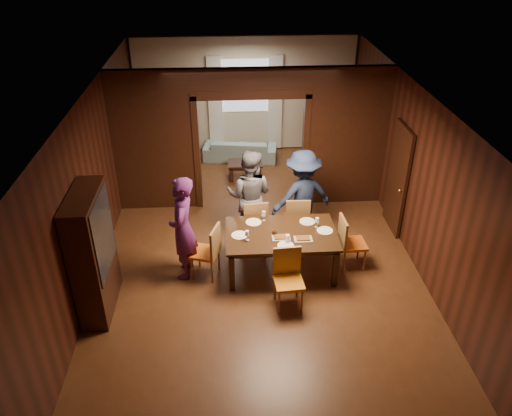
{
  "coord_description": "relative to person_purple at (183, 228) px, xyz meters",
  "views": [
    {
      "loc": [
        -0.48,
        -7.67,
        5.35
      ],
      "look_at": [
        -0.03,
        -0.4,
        1.05
      ],
      "focal_mm": 35.0,
      "sensor_mm": 36.0,
      "label": 1
    }
  ],
  "objects": [
    {
      "name": "person_navy",
      "position": [
        2.11,
        1.0,
        -0.02
      ],
      "size": [
        1.29,
        0.97,
        1.78
      ],
      "primitive_type": "imported",
      "rotation": [
        0.0,
        0.0,
        3.44
      ],
      "color": "#19233E",
      "rests_on": "floor"
    },
    {
      "name": "coffee_table",
      "position": [
        1.17,
        3.54,
        -0.71
      ],
      "size": [
        0.8,
        0.5,
        0.4
      ],
      "primitive_type": "cube",
      "color": "black",
      "rests_on": "floor"
    },
    {
      "name": "floor",
      "position": [
        1.25,
        0.75,
        -0.91
      ],
      "size": [
        9.0,
        9.0,
        0.0
      ],
      "primitive_type": "plane",
      "color": "#4C2E15",
      "rests_on": "ground"
    },
    {
      "name": "wineglass_far",
      "position": [
        1.36,
        0.41,
        -0.06
      ],
      "size": [
        0.08,
        0.08,
        0.18
      ],
      "primitive_type": null,
      "color": "silver",
      "rests_on": "dining_table"
    },
    {
      "name": "curtain_right",
      "position": [
        2.0,
        5.15,
        0.34
      ],
      "size": [
        0.35,
        0.06,
        2.4
      ],
      "primitive_type": "cube",
      "color": "white",
      "rests_on": "back_wall"
    },
    {
      "name": "chair_near",
      "position": [
        1.65,
        -0.92,
        -0.43
      ],
      "size": [
        0.47,
        0.47,
        0.97
      ],
      "primitive_type": null,
      "rotation": [
        0.0,
        0.0,
        0.07
      ],
      "color": "orange",
      "rests_on": "floor"
    },
    {
      "name": "platter_b",
      "position": [
        1.96,
        -0.22,
        -0.14
      ],
      "size": [
        0.3,
        0.2,
        0.04
      ],
      "primitive_type": "cube",
      "color": "gray",
      "rests_on": "dining_table"
    },
    {
      "name": "tumbler",
      "position": [
        1.69,
        -0.29,
        -0.08
      ],
      "size": [
        0.07,
        0.07,
        0.14
      ],
      "primitive_type": "cylinder",
      "color": "silver",
      "rests_on": "dining_table"
    },
    {
      "name": "wineglass_right",
      "position": [
        2.25,
        0.14,
        -0.06
      ],
      "size": [
        0.08,
        0.08,
        0.18
      ],
      "primitive_type": null,
      "color": "silver",
      "rests_on": "dining_table"
    },
    {
      "name": "dining_table",
      "position": [
        1.63,
        -0.0,
        -0.53
      ],
      "size": [
        1.85,
        1.15,
        0.76
      ],
      "primitive_type": "cube",
      "color": "black",
      "rests_on": "floor"
    },
    {
      "name": "chair_left",
      "position": [
        0.34,
        -0.06,
        -0.43
      ],
      "size": [
        0.56,
        0.56,
        0.97
      ],
      "primitive_type": null,
      "rotation": [
        0.0,
        0.0,
        -1.89
      ],
      "color": "orange",
      "rests_on": "floor"
    },
    {
      "name": "person_purple",
      "position": [
        0.0,
        0.0,
        0.0
      ],
      "size": [
        0.48,
        0.69,
        1.83
      ],
      "primitive_type": "imported",
      "rotation": [
        0.0,
        0.0,
        -1.64
      ],
      "color": "#57205D",
      "rests_on": "floor"
    },
    {
      "name": "plate_far_r",
      "position": [
        2.11,
        0.31,
        -0.15
      ],
      "size": [
        0.27,
        0.27,
        0.01
      ],
      "primitive_type": "cylinder",
      "color": "silver",
      "rests_on": "dining_table"
    },
    {
      "name": "chair_far_r",
      "position": [
        2.01,
        0.9,
        -0.43
      ],
      "size": [
        0.45,
        0.45,
        0.97
      ],
      "primitive_type": null,
      "rotation": [
        0.0,
        0.0,
        3.11
      ],
      "color": "red",
      "rests_on": "floor"
    },
    {
      "name": "plate_near",
      "position": [
        1.65,
        -0.39,
        -0.15
      ],
      "size": [
        0.27,
        0.27,
        0.01
      ],
      "primitive_type": "cylinder",
      "color": "silver",
      "rests_on": "dining_table"
    },
    {
      "name": "curtain_left",
      "position": [
        0.5,
        5.15,
        0.34
      ],
      "size": [
        0.35,
        0.06,
        2.4
      ],
      "primitive_type": "cube",
      "color": "white",
      "rests_on": "back_wall"
    },
    {
      "name": "plate_left",
      "position": [
        0.92,
        -0.04,
        -0.15
      ],
      "size": [
        0.27,
        0.27,
        0.01
      ],
      "primitive_type": "cylinder",
      "color": "white",
      "rests_on": "dining_table"
    },
    {
      "name": "window_far",
      "position": [
        1.25,
        5.19,
        0.79
      ],
      "size": [
        1.2,
        0.03,
        1.3
      ],
      "primitive_type": "cube",
      "color": "silver",
      "rests_on": "back_wall"
    },
    {
      "name": "ceiling",
      "position": [
        1.25,
        0.75,
        1.99
      ],
      "size": [
        5.5,
        9.0,
        0.02
      ],
      "primitive_type": "cube",
      "color": "silver",
      "rests_on": "room_walls"
    },
    {
      "name": "chair_right",
      "position": [
        2.88,
        0.05,
        -0.43
      ],
      "size": [
        0.46,
        0.46,
        0.97
      ],
      "primitive_type": null,
      "rotation": [
        0.0,
        0.0,
        1.62
      ],
      "color": "#CC5413",
      "rests_on": "floor"
    },
    {
      "name": "wineglass_left",
      "position": [
        1.05,
        -0.18,
        -0.06
      ],
      "size": [
        0.08,
        0.08,
        0.18
      ],
      "primitive_type": null,
      "color": "silver",
      "rests_on": "dining_table"
    },
    {
      "name": "condiment_jar",
      "position": [
        1.51,
        -0.05,
        -0.1
      ],
      "size": [
        0.08,
        0.08,
        0.11
      ],
      "primitive_type": null,
      "color": "#472A10",
      "rests_on": "dining_table"
    },
    {
      "name": "hutch",
      "position": [
        -1.28,
        -0.75,
        0.09
      ],
      "size": [
        0.4,
        1.2,
        2.0
      ],
      "primitive_type": "cube",
      "color": "black",
      "rests_on": "floor"
    },
    {
      "name": "plate_right",
      "position": [
        2.36,
        0.01,
        -0.15
      ],
      "size": [
        0.27,
        0.27,
        0.01
      ],
      "primitive_type": "cylinder",
      "color": "white",
      "rests_on": "dining_table"
    },
    {
      "name": "sofa",
      "position": [
        1.09,
        4.6,
        -0.65
      ],
      "size": [
        1.89,
        0.96,
        0.53
      ],
      "primitive_type": "imported",
      "rotation": [
        0.0,
        0.0,
        3.0
      ],
      "color": "#88ACB2",
      "rests_on": "floor"
    },
    {
      "name": "serving_bowl",
      "position": [
        1.72,
        0.11,
        -0.11
      ],
      "size": [
        0.36,
        0.36,
        0.09
      ],
      "primitive_type": "imported",
      "color": "black",
      "rests_on": "dining_table"
    },
    {
      "name": "door_right",
      "position": [
        3.95,
        1.25,
        0.14
      ],
      "size": [
        0.06,
        0.9,
        2.1
      ],
      "primitive_type": "cube",
      "color": "black",
      "rests_on": "floor"
    },
    {
      "name": "room_walls",
      "position": [
        1.25,
        2.64,
        0.59
      ],
      "size": [
        5.52,
        9.01,
        2.9
      ],
      "color": "black",
      "rests_on": "floor"
    },
    {
      "name": "platter_a",
      "position": [
        1.6,
        -0.16,
        -0.14
      ],
      "size": [
        0.3,
        0.2,
        0.04
      ],
      "primitive_type": "cube",
      "color": "gray",
      "rests_on": "dining_table"
    },
    {
      "name": "person_grey",
      "position": [
        1.15,
        1.06,
        -0.02
      ],
      "size": [
        1.02,
        0.89,
        1.8
      ],
      "primitive_type": "imported",
      "rotation": [
        0.0,
        0.0,
        2.87
      ],
      "color": "#5C5B63",
      "rests_on": "floor"
    },
    {
      "name": "plate_far_l",
      "position": [
        1.18,
        0.35,
        -0.15
      ],
      "size": [
        0.27,
        0.27,
        0.01
      ],
      "primitive_type": "cylinder",
      "color": "white",
      "rests_on": "dining_table"
    },
    {
      "name": "chair_far_l",
      "position": [
        1.22,
        0.84,
        -0.43
      ],
      "size": [
        0.49,
        0.49,
        0.97
      ],
      "primitive_type": null,
      "rotation": [
        0.0,
        0.0,
        3.25
      ],
      "color": "red",
      "rests_on": "floor"
    }
  ]
}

